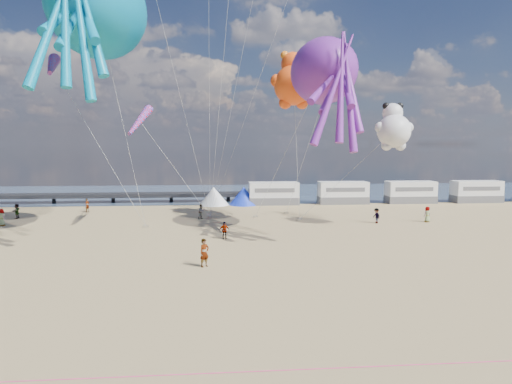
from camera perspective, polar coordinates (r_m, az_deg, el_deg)
name	(u,v)px	position (r m, az deg, el deg)	size (l,w,h in m)	color
ground	(250,318)	(21.99, -0.76, -15.53)	(120.00, 120.00, 0.00)	tan
water	(227,193)	(75.85, -3.68, -0.10)	(120.00, 120.00, 0.00)	#324660
pier	(24,196)	(70.03, -27.06, -0.45)	(60.00, 3.00, 0.50)	black
motorhome_0	(274,193)	(61.21, 2.21, -0.17)	(6.60, 2.50, 3.00)	silver
motorhome_1	(343,193)	(63.07, 10.81, -0.09)	(6.60, 2.50, 3.00)	silver
motorhome_2	(410,192)	(66.26, 18.74, -0.01)	(6.60, 2.50, 3.00)	silver
motorhome_3	(476,191)	(70.59, 25.83, 0.06)	(6.60, 2.50, 3.00)	silver
tent_white	(214,196)	(60.80, -5.30, -0.51)	(4.00, 4.00, 2.40)	white
tent_blue	(244,196)	(60.89, -1.53, -0.48)	(4.00, 4.00, 2.40)	#1933CC
rope_line	(260,371)	(17.44, 0.48, -21.49)	(0.03, 0.03, 34.00)	#F2338C
standing_person	(204,253)	(30.50, -6.47, -7.56)	(0.69, 0.45, 1.88)	tan
beachgoer_0	(427,214)	(50.62, 20.63, -2.63)	(0.59, 0.39, 1.63)	#7F6659
beachgoer_1	(201,212)	(49.71, -6.85, -2.45)	(0.78, 0.51, 1.60)	#7F6659
beachgoer_2	(376,216)	(48.34, 14.82, -2.89)	(0.75, 0.58, 1.54)	#7F6659
beachgoer_3	(224,230)	(39.07, -3.99, -4.81)	(0.97, 0.56, 1.50)	#7F6659
beachgoer_4	(17,211)	(56.05, -27.71, -2.14)	(0.94, 0.39, 1.61)	#7F6659
beachgoer_5	(87,205)	(58.00, -20.34, -1.57)	(1.50, 0.48, 1.62)	#7F6659
beachgoer_6	(2,217)	(51.84, -29.21, -2.77)	(0.62, 0.41, 1.71)	#7F6659
sandbag_a	(146,226)	(45.73, -13.62, -4.19)	(0.50, 0.35, 0.22)	gray
sandbag_b	(256,217)	(50.34, -0.06, -3.10)	(0.50, 0.35, 0.22)	gray
sandbag_c	(299,220)	(48.56, 5.46, -3.46)	(0.50, 0.35, 0.22)	gray
sandbag_d	(286,213)	(53.25, 3.81, -2.61)	(0.50, 0.35, 0.22)	gray
sandbag_e	(210,217)	(50.34, -5.76, -3.13)	(0.50, 0.35, 0.22)	gray
kite_octopus_teal	(98,9)	(42.71, -19.19, 20.74)	(5.45, 12.71, 14.53)	#047CA4
kite_octopus_purple	(324,72)	(42.69, 8.44, 14.67)	(4.69, 10.93, 12.49)	#762597
kite_panda	(394,131)	(45.50, 16.87, 7.31)	(3.84, 3.61, 5.42)	silver
kite_teddy_orange	(294,85)	(48.47, 4.75, 13.16)	(5.03, 4.73, 7.10)	#FF5013
windsock_left	(52,66)	(46.00, -24.12, 14.22)	(1.10, 6.35, 6.35)	red
windsock_mid	(327,86)	(45.71, 8.92, 12.91)	(1.00, 6.29, 6.29)	red
windsock_right	(140,121)	(45.18, -14.34, 8.62)	(0.90, 5.50, 5.50)	red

